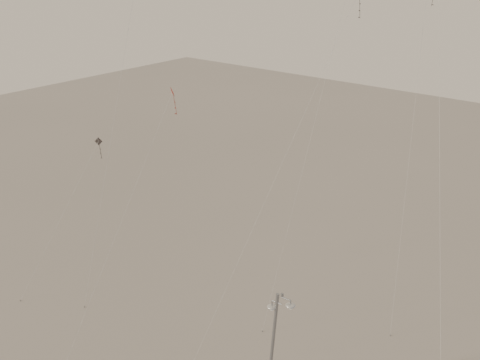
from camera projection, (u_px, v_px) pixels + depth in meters
The scene contains 5 objects.
street_lamp at pixel (274, 349), 29.07m from camera, with size 1.66×0.60×8.20m.
kite_1 at pixel (317, 86), 31.02m from camera, with size 3.70×12.66×22.63m.
kite_3 at pixel (144, 166), 31.81m from camera, with size 2.26×9.28×17.00m.
kite_4 at pixel (439, 123), 26.62m from camera, with size 7.76×11.40×23.31m.
kite_6 at pixel (81, 179), 38.26m from camera, with size 4.17×6.09×12.33m.
Camera 1 is at (15.09, -17.21, 24.29)m, focal length 40.00 mm.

